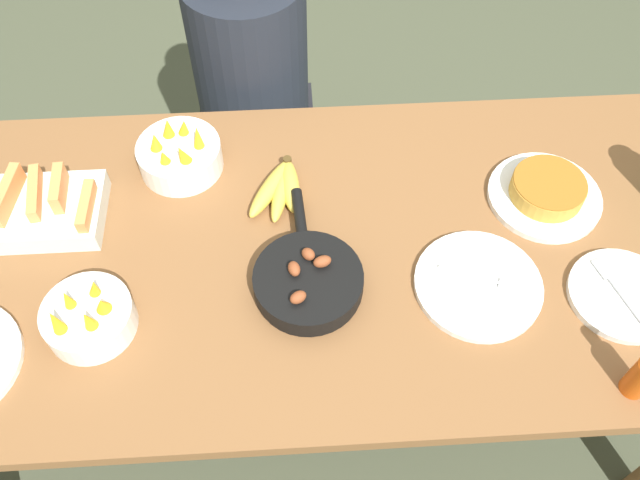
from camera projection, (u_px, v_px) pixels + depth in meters
The scene contains 11 objects.
ground_plane at pixel (320, 382), 2.04m from camera, with size 14.00×14.00×0.00m, color #474C38.
dining_table at pixel (320, 270), 1.53m from camera, with size 1.79×0.86×0.72m.
banana_bunch at pixel (280, 187), 1.53m from camera, with size 0.13×0.19×0.04m.
melon_tray at pixel (37, 209), 1.47m from camera, with size 0.28×0.19×0.10m.
skillet at pixel (308, 281), 1.38m from camera, with size 0.22×0.35×0.08m.
frittata_plate_center at pixel (546, 192), 1.51m from camera, with size 0.25×0.25×0.06m.
empty_plate_near_front at pixel (478, 285), 1.39m from camera, with size 0.26×0.26×0.02m.
empty_plate_far_left at pixel (622, 295), 1.38m from camera, with size 0.22×0.22×0.02m.
fruit_bowl_mango at pixel (89, 317), 1.32m from camera, with size 0.18×0.18×0.12m.
fruit_bowl_citrus at pixel (180, 155), 1.56m from camera, with size 0.19×0.19×0.12m.
person_figure at pixel (256, 117), 2.01m from camera, with size 0.35×0.35×1.17m.
Camera 1 is at (-0.05, -0.82, 1.92)m, focal length 38.00 mm.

